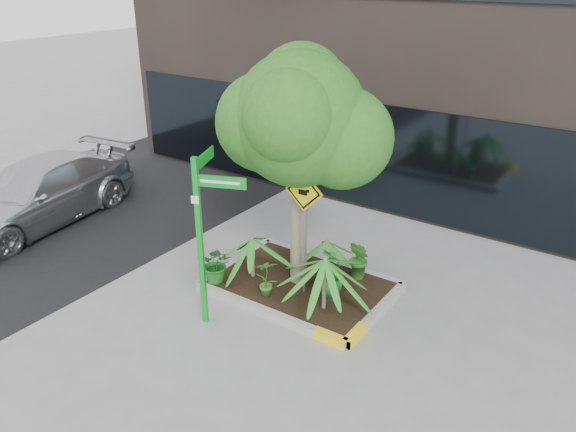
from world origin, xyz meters
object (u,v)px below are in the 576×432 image
Objects in this scene: street_sign_post at (204,224)px; parked_car at (37,193)px; tree at (300,119)px; cattle_sign at (304,213)px.

parked_car is at bearing 151.08° from street_sign_post.
street_sign_post reaches higher than parked_car.
cattle_sign is (0.31, -0.32, -1.54)m from tree.
tree is 1.91× the size of cattle_sign.
street_sign_post is (-0.67, -1.80, -1.43)m from tree.
street_sign_post is 1.27× the size of cattle_sign.
parked_car is at bearing -178.52° from cattle_sign.
cattle_sign is (0.97, 1.48, -0.11)m from street_sign_post.
cattle_sign is (7.04, 0.70, 1.01)m from parked_car.
tree is 1.50× the size of street_sign_post.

